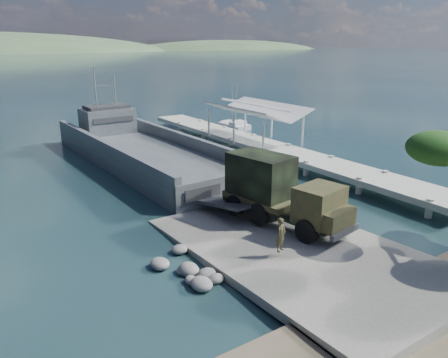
# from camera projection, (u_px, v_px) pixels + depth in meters

# --- Properties ---
(ground) EXTENTS (1400.00, 1400.00, 0.00)m
(ground) POSITION_uv_depth(u_px,v_px,m) (284.00, 248.00, 25.70)
(ground) COLOR #163135
(ground) RESTS_ON ground
(boat_ramp) EXTENTS (10.00, 18.00, 0.50)m
(boat_ramp) POSITION_uv_depth(u_px,v_px,m) (296.00, 251.00, 24.83)
(boat_ramp) COLOR slate
(boat_ramp) RESTS_ON ground
(shoreline_rocks) EXTENTS (3.20, 5.60, 0.90)m
(shoreline_rocks) POSITION_uv_depth(u_px,v_px,m) (188.00, 274.00, 22.80)
(shoreline_rocks) COLOR slate
(shoreline_rocks) RESTS_ON ground
(pier) EXTENTS (6.40, 44.00, 6.10)m
(pier) POSITION_uv_depth(u_px,v_px,m) (260.00, 139.00, 46.99)
(pier) COLOR #B7B8AD
(pier) RESTS_ON ground
(landing_craft) EXTENTS (9.06, 33.03, 9.75)m
(landing_craft) POSITION_uv_depth(u_px,v_px,m) (145.00, 156.00, 43.30)
(landing_craft) COLOR #3F454B
(landing_craft) RESTS_ON ground
(military_truck) EXTENTS (4.20, 9.29, 4.16)m
(military_truck) POSITION_uv_depth(u_px,v_px,m) (279.00, 191.00, 27.73)
(military_truck) COLOR black
(military_truck) RESTS_ON boat_ramp
(soldier) EXTENTS (0.82, 0.70, 1.90)m
(soldier) POSITION_uv_depth(u_px,v_px,m) (281.00, 241.00, 23.27)
(soldier) COLOR #24331C
(soldier) RESTS_ON boat_ramp
(sailboat_near) EXTENTS (1.55, 5.15, 6.25)m
(sailboat_near) POSITION_uv_depth(u_px,v_px,m) (233.00, 126.00, 60.78)
(sailboat_near) COLOR silver
(sailboat_near) RESTS_ON ground
(sailboat_far) EXTENTS (1.57, 5.32, 6.47)m
(sailboat_far) POSITION_uv_depth(u_px,v_px,m) (236.00, 125.00, 61.73)
(sailboat_far) COLOR silver
(sailboat_far) RESTS_ON ground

